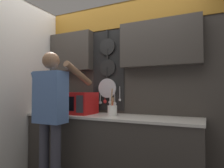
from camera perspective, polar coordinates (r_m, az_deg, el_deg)
The scene contains 7 objects.
base_cabinet_counter at distance 2.77m, azimuth -0.91°, elevation -18.17°, with size 2.33×0.61×0.89m.
back_wall_unit at distance 2.92m, azimuth 1.73°, elevation 3.90°, with size 2.90×0.20×2.52m.
side_wall at distance 3.09m, azimuth -24.69°, elevation -0.94°, with size 0.04×1.60×2.52m.
microwave at distance 2.91m, azimuth -9.90°, elevation -5.36°, with size 0.49×0.39×0.31m.
knife_block at distance 3.18m, azimuth -16.22°, elevation -6.12°, with size 0.13×0.16×0.26m.
utensil_crock at distance 2.63m, azimuth 0.07°, elevation -7.38°, with size 0.12×0.12×0.35m.
person at distance 2.54m, azimuth -17.01°, elevation -6.58°, with size 0.54×0.63×1.68m.
Camera 1 is at (1.18, -2.38, 1.20)m, focal length 32.00 mm.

